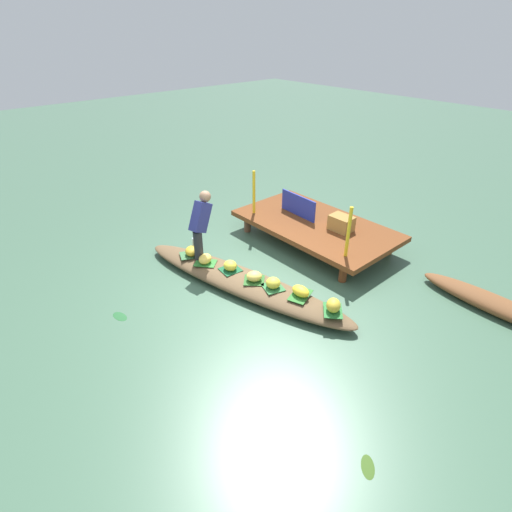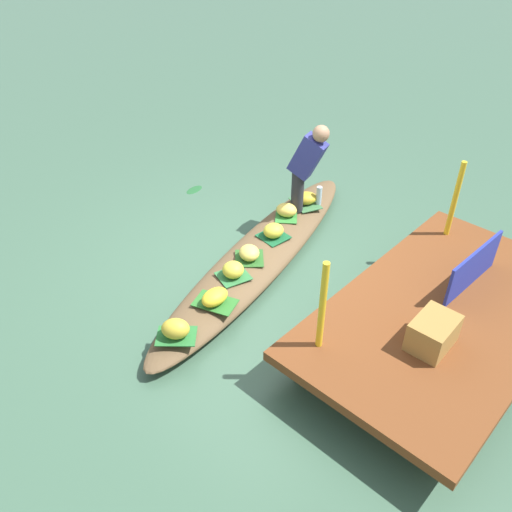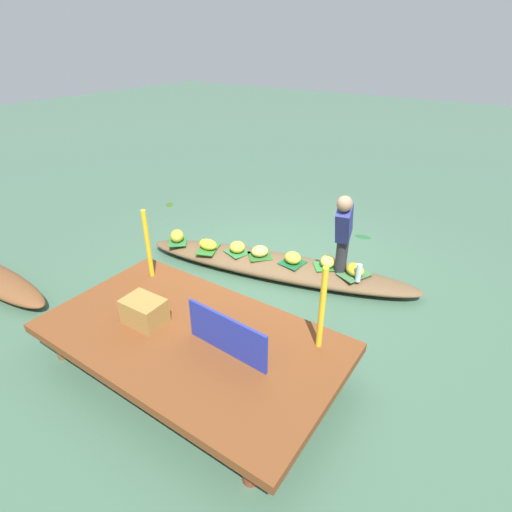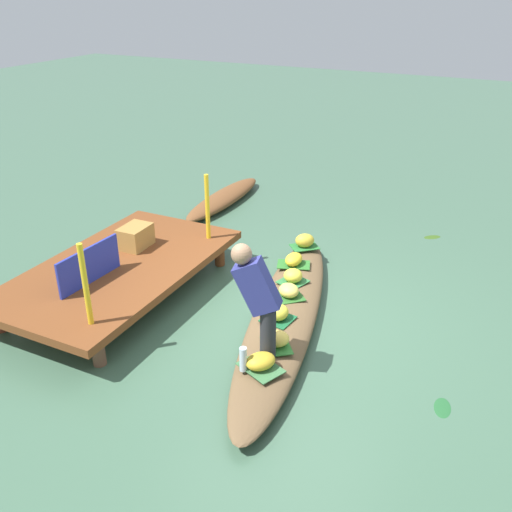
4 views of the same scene
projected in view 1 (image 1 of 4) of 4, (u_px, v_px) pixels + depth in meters
name	position (u px, v px, depth m)	size (l,w,h in m)	color
canal_water	(242.00, 287.00, 6.85)	(40.00, 40.00, 0.00)	#3F614A
dock_platform	(316.00, 226.00, 8.07)	(3.20, 1.80, 0.43)	brown
vendor_boat	(242.00, 281.00, 6.79)	(4.21, 0.73, 0.24)	brown
moored_boat	(497.00, 305.00, 6.24)	(2.40, 0.49, 0.22)	brown
leaf_mat_0	(273.00, 287.00, 6.43)	(0.33, 0.30, 0.01)	#2F733B
banana_bunch_0	(273.00, 283.00, 6.39)	(0.23, 0.23, 0.17)	yellow
leaf_mat_1	(300.00, 295.00, 6.25)	(0.43, 0.27, 0.01)	#2C6F2A
banana_bunch_1	(301.00, 291.00, 6.21)	(0.31, 0.21, 0.16)	yellow
leaf_mat_2	(254.00, 280.00, 6.60)	(0.32, 0.33, 0.01)	#2A6025
banana_bunch_2	(254.00, 276.00, 6.56)	(0.23, 0.26, 0.16)	#EFCF58
leaf_mat_3	(205.00, 263.00, 7.07)	(0.37, 0.27, 0.01)	#307A31
banana_bunch_3	(205.00, 259.00, 7.03)	(0.26, 0.21, 0.17)	#F7CF52
leaf_mat_4	(230.00, 270.00, 6.88)	(0.31, 0.33, 0.01)	#175830
banana_bunch_4	(230.00, 265.00, 6.84)	(0.22, 0.25, 0.17)	yellow
leaf_mat_5	(333.00, 310.00, 5.92)	(0.38, 0.27, 0.01)	#287131
banana_bunch_5	(333.00, 305.00, 5.87)	(0.27, 0.21, 0.20)	gold
leaf_mat_6	(192.00, 254.00, 7.33)	(0.42, 0.30, 0.01)	#3B6E40
banana_bunch_6	(192.00, 251.00, 7.29)	(0.30, 0.23, 0.15)	gold
vendor_person	(201.00, 222.00, 6.93)	(0.28, 0.50, 1.21)	#28282D
water_bottle	(194.00, 244.00, 7.41)	(0.07, 0.07, 0.26)	silver
market_banner	(298.00, 205.00, 8.25)	(0.96, 0.03, 0.44)	#24329E
railing_post_west	(254.00, 192.00, 8.24)	(0.06, 0.06, 0.91)	yellow
railing_post_east	(348.00, 232.00, 6.69)	(0.06, 0.06, 0.91)	yellow
produce_crate	(341.00, 223.00, 7.70)	(0.44, 0.32, 0.29)	#A27638
drifting_plant_0	(368.00, 467.00, 4.10)	(0.28, 0.14, 0.01)	#35561A
drifting_plant_1	(120.00, 316.00, 6.17)	(0.30, 0.16, 0.01)	#225A2D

